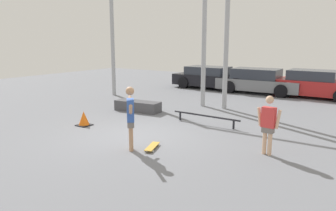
{
  "coord_description": "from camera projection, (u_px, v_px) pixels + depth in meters",
  "views": [
    {
      "loc": [
        6.17,
        -7.48,
        2.89
      ],
      "look_at": [
        0.28,
        1.3,
        0.77
      ],
      "focal_mm": 35.0,
      "sensor_mm": 36.0,
      "label": 1
    }
  ],
  "objects": [
    {
      "name": "grind_box",
      "position": [
        138.0,
        106.0,
        13.47
      ],
      "size": [
        1.99,
        0.81,
        0.42
      ],
      "primitive_type": "cube",
      "rotation": [
        0.0,
        0.0,
        0.09
      ],
      "color": "#47474C",
      "rests_on": "ground_plane"
    },
    {
      "name": "skateboarder",
      "position": [
        130.0,
        115.0,
        8.56
      ],
      "size": [
        1.0,
        1.12,
        1.71
      ],
      "rotation": [
        0.0,
        0.0,
        -0.85
      ],
      "color": "tan",
      "rests_on": "ground_plane"
    },
    {
      "name": "traffic_cone",
      "position": [
        84.0,
        119.0,
        11.22
      ],
      "size": [
        0.45,
        0.45,
        0.5
      ],
      "color": "black",
      "rests_on": "ground_plane"
    },
    {
      "name": "canopy_support_right",
      "position": [
        296.0,
        6.0,
        11.78
      ],
      "size": [
        5.53,
        0.2,
        6.87
      ],
      "color": "#A5A8AD",
      "rests_on": "ground_plane"
    },
    {
      "name": "parked_car_black",
      "position": [
        210.0,
        78.0,
        19.76
      ],
      "size": [
        4.5,
        2.04,
        1.32
      ],
      "rotation": [
        0.0,
        0.0,
        -0.03
      ],
      "color": "black",
      "rests_on": "ground_plane"
    },
    {
      "name": "skateboard",
      "position": [
        152.0,
        146.0,
        8.84
      ],
      "size": [
        0.46,
        0.82,
        0.08
      ],
      "rotation": [
        0.0,
        0.0,
        -1.24
      ],
      "color": "gold",
      "rests_on": "ground_plane"
    },
    {
      "name": "ground_plane",
      "position": [
        137.0,
        136.0,
        10.03
      ],
      "size": [
        36.0,
        36.0,
        0.0
      ],
      "primitive_type": "plane",
      "color": "slate"
    },
    {
      "name": "grind_rail",
      "position": [
        206.0,
        117.0,
        11.35
      ],
      "size": [
        2.58,
        0.15,
        0.34
      ],
      "rotation": [
        0.0,
        0.0,
        -0.03
      ],
      "color": "black",
      "rests_on": "ground_plane"
    },
    {
      "name": "canopy_support_left",
      "position": [
        154.0,
        13.0,
        15.25
      ],
      "size": [
        5.53,
        0.2,
        6.87
      ],
      "color": "#A5A8AD",
      "rests_on": "ground_plane"
    },
    {
      "name": "bystander",
      "position": [
        268.0,
        122.0,
        8.25
      ],
      "size": [
        0.64,
        0.2,
        1.53
      ],
      "rotation": [
        0.0,
        0.0,
        3.04
      ],
      "color": "#DBAD89",
      "rests_on": "ground_plane"
    },
    {
      "name": "parked_car_grey",
      "position": [
        258.0,
        81.0,
        18.01
      ],
      "size": [
        4.53,
        1.96,
        1.35
      ],
      "rotation": [
        0.0,
        0.0,
        0.02
      ],
      "color": "slate",
      "rests_on": "ground_plane"
    },
    {
      "name": "parked_car_red",
      "position": [
        314.0,
        84.0,
        16.62
      ],
      "size": [
        4.13,
        1.94,
        1.39
      ],
      "rotation": [
        0.0,
        0.0,
        -0.01
      ],
      "color": "red",
      "rests_on": "ground_plane"
    }
  ]
}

